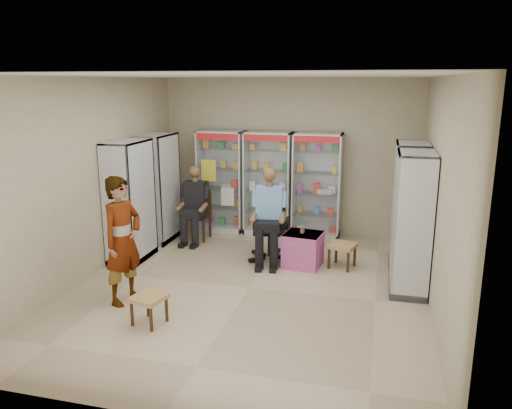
% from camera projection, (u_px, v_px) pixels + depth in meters
% --- Properties ---
extents(floor, '(6.00, 6.00, 0.00)m').
position_uv_depth(floor, '(249.00, 288.00, 7.28)').
color(floor, tan).
rests_on(floor, ground).
extents(room_shell, '(5.02, 6.02, 3.01)m').
position_uv_depth(room_shell, '(249.00, 154.00, 6.81)').
color(room_shell, tan).
rests_on(room_shell, ground).
extents(cabinet_back_left, '(0.90, 0.50, 2.00)m').
position_uv_depth(cabinet_back_left, '(222.00, 181.00, 9.92)').
color(cabinet_back_left, '#AFB1B7').
rests_on(cabinet_back_left, floor).
extents(cabinet_back_mid, '(0.90, 0.50, 2.00)m').
position_uv_depth(cabinet_back_mid, '(268.00, 184.00, 9.69)').
color(cabinet_back_mid, '#B4B7BC').
rests_on(cabinet_back_mid, floor).
extents(cabinet_back_right, '(0.90, 0.50, 2.00)m').
position_uv_depth(cabinet_back_right, '(317.00, 186.00, 9.46)').
color(cabinet_back_right, silver).
rests_on(cabinet_back_right, floor).
extents(cabinet_right_far, '(0.90, 0.50, 2.00)m').
position_uv_depth(cabinet_right_far, '(409.00, 205.00, 8.01)').
color(cabinet_right_far, '#B7BABF').
rests_on(cabinet_right_far, floor).
extents(cabinet_right_near, '(0.90, 0.50, 2.00)m').
position_uv_depth(cabinet_right_near, '(412.00, 223.00, 6.97)').
color(cabinet_right_near, '#B2B4B9').
rests_on(cabinet_right_near, floor).
extents(cabinet_left_far, '(0.90, 0.50, 2.00)m').
position_uv_depth(cabinet_left_far, '(158.00, 188.00, 9.27)').
color(cabinet_left_far, '#A2A4A9').
rests_on(cabinet_left_far, floor).
extents(cabinet_left_near, '(0.90, 0.50, 2.00)m').
position_uv_depth(cabinet_left_near, '(130.00, 202.00, 8.23)').
color(cabinet_left_near, '#A4A5AB').
rests_on(cabinet_left_near, floor).
extents(wooden_chair, '(0.42, 0.42, 0.94)m').
position_uv_depth(wooden_chair, '(197.00, 215.00, 9.42)').
color(wooden_chair, '#311E13').
rests_on(wooden_chair, floor).
extents(seated_customer, '(0.44, 0.60, 1.34)m').
position_uv_depth(seated_customer, '(196.00, 206.00, 9.32)').
color(seated_customer, black).
rests_on(seated_customer, floor).
extents(office_chair, '(0.71, 0.71, 1.16)m').
position_uv_depth(office_chair, '(270.00, 226.00, 8.30)').
color(office_chair, black).
rests_on(office_chair, floor).
extents(seated_shopkeeper, '(0.56, 0.73, 1.48)m').
position_uv_depth(seated_shopkeeper, '(269.00, 218.00, 8.22)').
color(seated_shopkeeper, '#6A9DD2').
rests_on(seated_shopkeeper, floor).
extents(pink_trunk, '(0.64, 0.62, 0.55)m').
position_uv_depth(pink_trunk, '(303.00, 250.00, 8.09)').
color(pink_trunk, '#A04073').
rests_on(pink_trunk, floor).
extents(tea_glass, '(0.07, 0.07, 0.11)m').
position_uv_depth(tea_glass, '(302.00, 230.00, 8.04)').
color(tea_glass, '#5A1907').
rests_on(tea_glass, pink_trunk).
extents(woven_stool_a, '(0.49, 0.49, 0.40)m').
position_uv_depth(woven_stool_a, '(342.00, 256.00, 8.03)').
color(woven_stool_a, '#B17D4B').
rests_on(woven_stool_a, floor).
extents(woven_stool_b, '(0.45, 0.45, 0.37)m').
position_uv_depth(woven_stool_b, '(149.00, 310.00, 6.16)').
color(woven_stool_b, '#B4884C').
rests_on(woven_stool_b, floor).
extents(standing_man, '(0.57, 0.72, 1.74)m').
position_uv_depth(standing_man, '(123.00, 240.00, 6.63)').
color(standing_man, gray).
rests_on(standing_man, floor).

